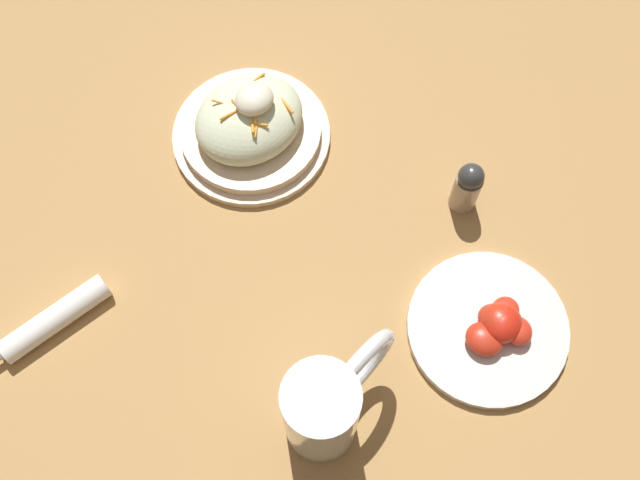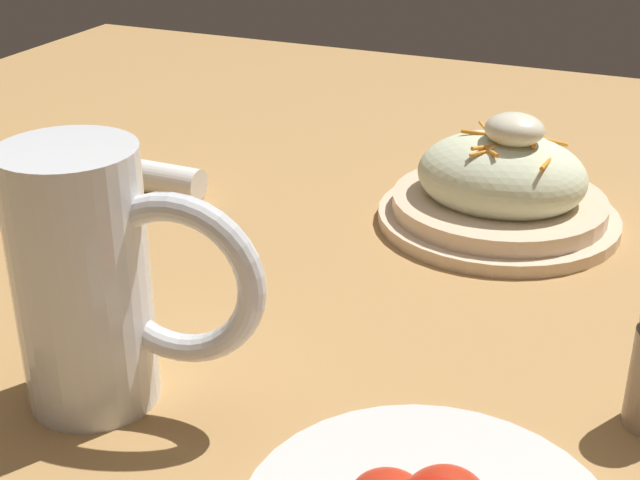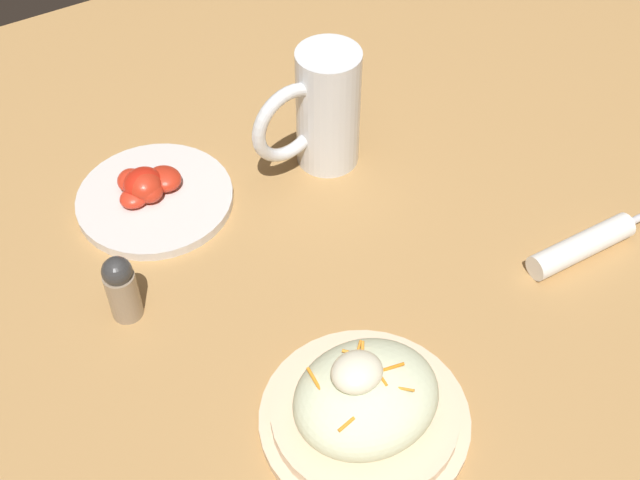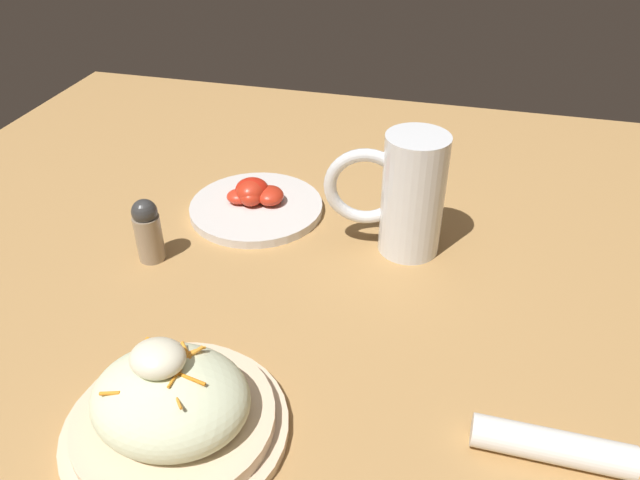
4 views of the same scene
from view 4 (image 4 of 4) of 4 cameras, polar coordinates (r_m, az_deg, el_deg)
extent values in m
plane|color=#B2844C|center=(0.70, -0.18, -8.63)|extent=(1.43, 1.43, 0.00)
cylinder|color=beige|center=(0.62, -13.14, -16.64)|extent=(0.21, 0.21, 0.01)
cylinder|color=beige|center=(0.61, -13.31, -15.85)|extent=(0.19, 0.19, 0.02)
ellipsoid|color=beige|center=(0.59, -13.66, -14.15)|extent=(0.15, 0.13, 0.07)
cylinder|color=orange|center=(0.58, -11.95, -10.38)|extent=(0.02, 0.02, 0.01)
cylinder|color=orange|center=(0.61, -16.42, -9.74)|extent=(0.01, 0.03, 0.00)
cylinder|color=orange|center=(0.59, -12.29, -10.01)|extent=(0.02, 0.02, 0.00)
cylinder|color=orange|center=(0.59, -11.67, -10.06)|extent=(0.02, 0.02, 0.00)
cylinder|color=orange|center=(0.57, -14.72, -11.03)|extent=(0.02, 0.02, 0.01)
cylinder|color=orange|center=(0.55, -13.01, -14.36)|extent=(0.02, 0.02, 0.01)
cylinder|color=orange|center=(0.56, -11.90, -12.46)|extent=(0.03, 0.01, 0.00)
cylinder|color=orange|center=(0.58, -15.92, -11.09)|extent=(0.02, 0.03, 0.01)
cylinder|color=orange|center=(0.57, -18.90, -13.29)|extent=(0.02, 0.01, 0.01)
cylinder|color=orange|center=(0.58, -14.10, -10.77)|extent=(0.02, 0.02, 0.01)
cylinder|color=orange|center=(0.56, -13.33, -12.31)|extent=(0.00, 0.02, 0.00)
ellipsoid|color=#EFEACC|center=(0.57, -14.81, -10.54)|extent=(0.05, 0.05, 0.03)
cylinder|color=white|center=(0.80, 8.60, 4.14)|extent=(0.08, 0.08, 0.16)
cylinder|color=orange|center=(0.82, 8.41, 2.13)|extent=(0.07, 0.07, 0.10)
cylinder|color=white|center=(0.79, 8.72, 5.35)|extent=(0.07, 0.07, 0.01)
torus|color=white|center=(0.79, 4.23, 4.92)|extent=(0.11, 0.03, 0.11)
cylinder|color=white|center=(0.62, 20.67, -17.42)|extent=(0.14, 0.03, 0.03)
cylinder|color=silver|center=(0.91, -5.92, 3.00)|extent=(0.20, 0.20, 0.01)
ellipsoid|color=red|center=(0.91, -4.67, 4.14)|extent=(0.06, 0.06, 0.02)
ellipsoid|color=red|center=(0.91, -6.38, 4.55)|extent=(0.05, 0.05, 0.03)
ellipsoid|color=red|center=(0.90, -6.43, 4.08)|extent=(0.05, 0.05, 0.03)
ellipsoid|color=red|center=(0.91, -7.50, 4.03)|extent=(0.04, 0.04, 0.02)
ellipsoid|color=red|center=(0.93, -6.52, 4.96)|extent=(0.04, 0.05, 0.02)
ellipsoid|color=red|center=(0.91, -6.32, 4.66)|extent=(0.06, 0.06, 0.03)
cylinder|color=gray|center=(0.83, -15.54, 0.19)|extent=(0.03, 0.03, 0.06)
sphere|color=#333333|center=(0.81, -15.97, 2.53)|extent=(0.03, 0.03, 0.03)
camera|label=1|loc=(0.91, 31.40, 59.15)|focal=43.15mm
camera|label=2|loc=(1.14, -5.34, 27.06)|focal=51.00mm
camera|label=3|loc=(0.55, -97.38, 30.64)|focal=46.70mm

